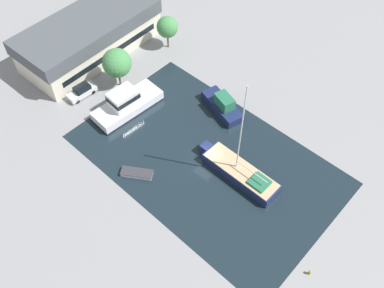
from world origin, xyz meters
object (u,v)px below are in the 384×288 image
quay_tree_by_water (167,27)px  sailboat_moored (239,172)px  parked_car (82,91)px  motor_cruiser (126,103)px  warehouse_building (90,36)px  cabin_boat (223,105)px  small_dinghy (137,173)px  quay_tree_near_building (117,63)px

quay_tree_by_water → sailboat_moored: (-11.83, -24.20, -2.96)m
parked_car → motor_cruiser: size_ratio=0.43×
warehouse_building → cabin_boat: warehouse_building is taller
quay_tree_by_water → small_dinghy: (-20.34, -14.77, -3.49)m
cabin_boat → parked_car: bearing=140.9°
quay_tree_near_building → parked_car: quay_tree_near_building is taller
quay_tree_by_water → cabin_boat: bearing=-107.0°
sailboat_moored → motor_cruiser: sailboat_moored is taller
quay_tree_near_building → cabin_boat: (6.37, -14.37, -3.22)m
quay_tree_by_water → small_dinghy: size_ratio=1.33×
motor_cruiser → small_dinghy: bearing=148.2°
motor_cruiser → small_dinghy: 11.27m
motor_cruiser → small_dinghy: (-6.52, -9.13, -1.05)m
sailboat_moored → cabin_boat: (7.12, 8.76, 0.19)m
parked_car → sailboat_moored: (4.44, -25.46, -0.04)m
quay_tree_by_water → parked_car: quay_tree_by_water is taller
quay_tree_near_building → quay_tree_by_water: quay_tree_near_building is taller
parked_car → cabin_boat: (11.56, -16.70, 0.15)m
sailboat_moored → parked_car: bearing=100.2°
parked_car → sailboat_moored: size_ratio=0.29×
motor_cruiser → warehouse_building: bearing=-15.8°
small_dinghy → cabin_boat: (15.63, -0.67, 0.72)m
quay_tree_by_water → small_dinghy: quay_tree_by_water is taller
quay_tree_by_water → parked_car: size_ratio=1.24×
parked_car → small_dinghy: parked_car is taller
parked_car → motor_cruiser: bearing=-157.7°
quay_tree_near_building → parked_car: bearing=155.8°
warehouse_building → parked_car: size_ratio=5.14×
quay_tree_by_water → cabin_boat: quay_tree_by_water is taller
small_dinghy → sailboat_moored: bearing=98.4°
quay_tree_near_building → small_dinghy: (-9.25, -13.69, -3.95)m
warehouse_building → quay_tree_by_water: size_ratio=4.15×
quay_tree_by_water → sailboat_moored: sailboat_moored is taller
sailboat_moored → cabin_boat: 11.29m
parked_car → motor_cruiser: motor_cruiser is taller
quay_tree_near_building → quay_tree_by_water: size_ratio=1.16×
small_dinghy → cabin_boat: bearing=143.9°
warehouse_building → quay_tree_near_building: 9.36m
motor_cruiser → small_dinghy: size_ratio=2.53×
quay_tree_near_building → small_dinghy: 16.99m
quay_tree_by_water → cabin_boat: (-4.71, -15.44, -2.77)m
sailboat_moored → warehouse_building: bearing=85.3°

